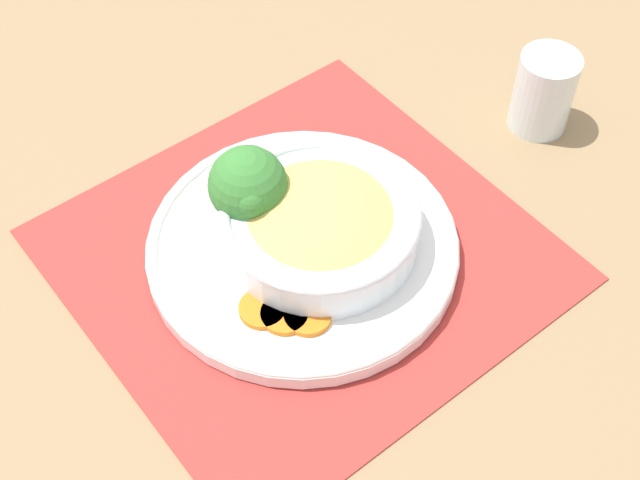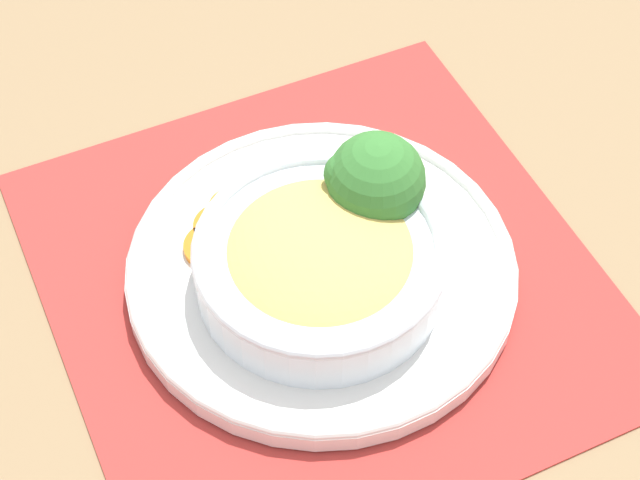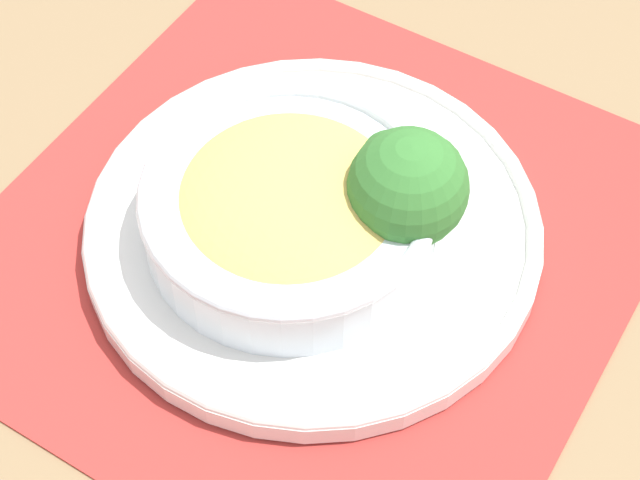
{
  "view_description": "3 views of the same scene",
  "coord_description": "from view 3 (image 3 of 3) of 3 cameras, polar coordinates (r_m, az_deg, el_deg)",
  "views": [
    {
      "loc": [
        -0.45,
        0.29,
        0.69
      ],
      "look_at": [
        -0.01,
        -0.01,
        0.03
      ],
      "focal_mm": 50.0,
      "sensor_mm": 36.0,
      "label": 1
    },
    {
      "loc": [
        -0.17,
        -0.46,
        0.67
      ],
      "look_at": [
        0.0,
        0.01,
        0.03
      ],
      "focal_mm": 60.0,
      "sensor_mm": 36.0,
      "label": 2
    },
    {
      "loc": [
        0.25,
        -0.34,
        0.58
      ],
      "look_at": [
        0.02,
        -0.02,
        0.03
      ],
      "focal_mm": 60.0,
      "sensor_mm": 36.0,
      "label": 3
    }
  ],
  "objects": [
    {
      "name": "ground_plane",
      "position": [
        0.71,
        -0.37,
        -0.03
      ],
      "size": [
        4.0,
        4.0,
        0.0
      ],
      "primitive_type": "plane",
      "color": "#8C704C"
    },
    {
      "name": "plate",
      "position": [
        0.7,
        -0.37,
        0.71
      ],
      "size": [
        0.3,
        0.3,
        0.02
      ],
      "color": "white",
      "rests_on": "placemat"
    },
    {
      "name": "carrot_slice_near",
      "position": [
        0.75,
        0.09,
        6.31
      ],
      "size": [
        0.04,
        0.04,
        0.01
      ],
      "color": "orange",
      "rests_on": "plate"
    },
    {
      "name": "carrot_slice_middle",
      "position": [
        0.75,
        -1.51,
        6.25
      ],
      "size": [
        0.04,
        0.04,
        0.01
      ],
      "color": "orange",
      "rests_on": "plate"
    },
    {
      "name": "placemat",
      "position": [
        0.71,
        -0.37,
        0.07
      ],
      "size": [
        0.44,
        0.45,
        0.0
      ],
      "color": "#B2332D",
      "rests_on": "ground_plane"
    },
    {
      "name": "bowl",
      "position": [
        0.67,
        -1.65,
        1.75
      ],
      "size": [
        0.19,
        0.19,
        0.05
      ],
      "color": "silver",
      "rests_on": "plate"
    },
    {
      "name": "broccoli_floret",
      "position": [
        0.66,
        4.68,
        2.83
      ],
      "size": [
        0.08,
        0.08,
        0.09
      ],
      "color": "#84AD5B",
      "rests_on": "plate"
    },
    {
      "name": "carrot_slice_far",
      "position": [
        0.75,
        -3.05,
        5.9
      ],
      "size": [
        0.04,
        0.04,
        0.01
      ],
      "color": "orange",
      "rests_on": "plate"
    }
  ]
}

